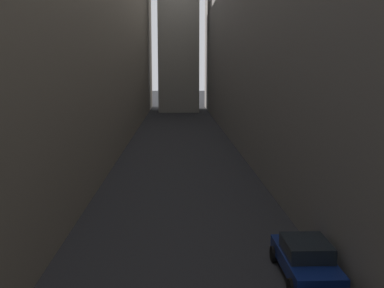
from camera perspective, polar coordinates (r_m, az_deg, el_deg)
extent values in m
plane|color=#232326|center=(43.84, -1.35, -1.10)|extent=(264.00, 264.00, 0.00)
cube|color=#756B5B|center=(46.53, -15.18, 13.85)|extent=(10.48, 108.00, 23.74)
cube|color=slate|center=(47.21, 14.64, 14.04)|extent=(14.35, 108.00, 24.13)
cube|color=navy|center=(18.54, 13.58, -13.70)|extent=(1.75, 4.40, 0.57)
cube|color=black|center=(18.28, 13.69, -12.13)|extent=(1.61, 2.03, 0.56)
cylinder|color=black|center=(19.79, 9.87, -12.98)|extent=(0.22, 0.64, 0.64)
cylinder|color=black|center=(20.21, 14.86, -12.68)|extent=(0.22, 0.64, 0.64)
cylinder|color=black|center=(17.13, 11.97, -16.66)|extent=(0.22, 0.64, 0.64)
cylinder|color=black|center=(17.61, 17.74, -16.17)|extent=(0.22, 0.64, 0.64)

